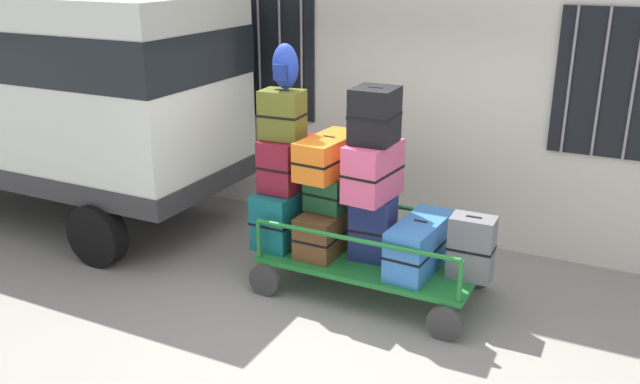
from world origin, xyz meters
name	(u,v)px	position (x,y,z in m)	size (l,w,h in m)	color
ground_plane	(322,311)	(0.00, 0.00, 0.00)	(40.00, 40.00, 0.00)	gray
building_wall	(415,22)	(0.00, 2.36, 2.50)	(12.00, 0.38, 5.00)	silver
van	(47,83)	(-4.17, 0.77, 1.72)	(4.82, 2.03, 2.80)	silver
luggage_cart	(372,263)	(0.27, 0.58, 0.32)	(2.18, 1.16, 0.38)	#1E722D
cart_railing	(373,226)	(0.27, 0.58, 0.71)	(2.07, 1.02, 0.41)	#1E722D
suitcase_left_bottom	(287,214)	(-0.71, 0.59, 0.66)	(0.44, 0.84, 0.58)	#0F5960
suitcase_left_middle	(287,163)	(-0.71, 0.61, 1.22)	(0.38, 0.61, 0.54)	maroon
suitcase_left_top	(282,115)	(-0.71, 0.54, 1.74)	(0.44, 0.33, 0.49)	#4C5119
suitcase_midleft_bottom	(329,228)	(-0.22, 0.60, 0.59)	(0.40, 0.89, 0.43)	brown
suitcase_midleft_middle	(329,192)	(-0.22, 0.59, 0.99)	(0.44, 0.41, 0.37)	#194C28
suitcase_midleft_top	(329,156)	(-0.22, 0.59, 1.37)	(0.43, 0.84, 0.39)	orange
suitcase_center_bottom	(373,228)	(0.27, 0.58, 0.70)	(0.43, 0.37, 0.65)	navy
suitcase_center_middle	(373,171)	(0.27, 0.54, 1.30)	(0.43, 0.65, 0.55)	#CC4C72
suitcase_center_top	(375,115)	(0.27, 0.54, 1.83)	(0.40, 0.43, 0.52)	black
suitcase_midright_bottom	(419,245)	(0.76, 0.56, 0.62)	(0.44, 0.93, 0.49)	#3372C6
suitcase_right_bottom	(471,247)	(1.24, 0.59, 0.68)	(0.42, 0.28, 0.61)	slate
backpack	(285,67)	(-0.69, 0.57, 2.20)	(0.27, 0.22, 0.44)	navy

